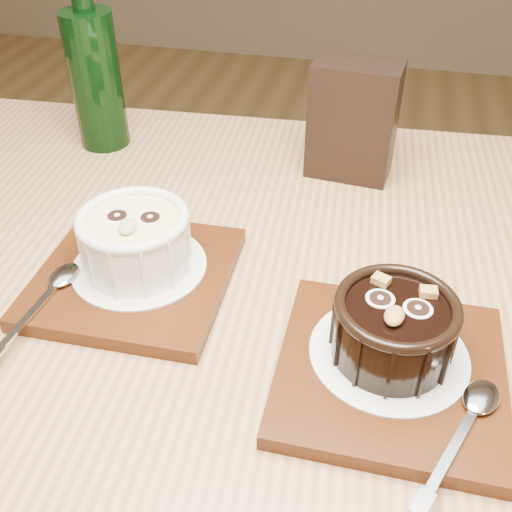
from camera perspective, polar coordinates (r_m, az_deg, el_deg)
The scene contains 12 objects.
ground at distance 1.32m, azimuth -7.29°, elevation -21.13°, with size 5.00×5.00×0.00m, color brown.
table at distance 0.63m, azimuth -2.12°, elevation -10.61°, with size 1.25×0.87×0.75m.
tray_left at distance 0.59m, azimuth -11.49°, elevation -1.94°, with size 0.18×0.18×0.01m, color #421E0B.
doily_left at distance 0.59m, azimuth -11.04°, elevation -0.92°, with size 0.13×0.13×0.00m, color white.
ramekin_white at distance 0.57m, azimuth -11.43°, elevation 1.67°, with size 0.10×0.10×0.06m.
spoon_left at distance 0.57m, azimuth -19.66°, elevation -3.85°, with size 0.03×0.13×0.01m, color silver, non-canonical shape.
tray_right at distance 0.51m, azimuth 12.63°, elevation -10.77°, with size 0.18×0.18×0.01m, color #421E0B.
doily_right at distance 0.51m, azimuth 12.51°, elevation -9.03°, with size 0.13×0.13×0.00m, color white.
ramekin_dark at distance 0.49m, azimuth 13.01°, elevation -6.49°, with size 0.10×0.10×0.06m.
spoon_right at distance 0.47m, azimuth 19.19°, elevation -15.22°, with size 0.03×0.13×0.01m, color silver, non-canonical shape.
condiment_stand at distance 0.74m, azimuth 9.23°, elevation 12.62°, with size 0.10×0.06×0.14m, color black.
green_bottle at distance 0.82m, azimuth -15.08°, elevation 16.30°, with size 0.06×0.06×0.24m.
Camera 1 is at (0.31, -0.62, 1.13)m, focal length 42.00 mm.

